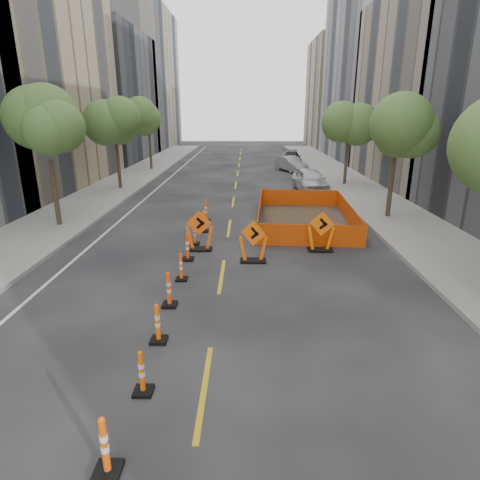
{
  "coord_description": "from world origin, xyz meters",
  "views": [
    {
      "loc": [
        0.86,
        -8.94,
        5.49
      ],
      "look_at": [
        0.63,
        4.67,
        1.1
      ],
      "focal_mm": 30.0,
      "sensor_mm": 36.0,
      "label": 1
    }
  ],
  "objects_px": {
    "channelizer_3": "(169,289)",
    "chevron_sign_right": "(321,231)",
    "channelizer_4": "(181,267)",
    "chevron_sign_center": "(253,241)",
    "channelizer_1": "(142,372)",
    "channelizer_7": "(204,221)",
    "chevron_sign_left": "(199,231)",
    "parked_car_mid": "(291,164)",
    "channelizer_2": "(158,323)",
    "channelizer_5": "(188,247)",
    "channelizer_8": "(206,211)",
    "channelizer_6": "(195,234)",
    "parked_car_far": "(291,158)",
    "channelizer_0": "(105,446)",
    "parked_car_near": "(310,180)"
  },
  "relations": [
    {
      "from": "channelizer_5",
      "to": "channelizer_7",
      "type": "distance_m",
      "value": 3.83
    },
    {
      "from": "channelizer_4",
      "to": "chevron_sign_center",
      "type": "bearing_deg",
      "value": 36.14
    },
    {
      "from": "channelizer_0",
      "to": "chevron_sign_left",
      "type": "distance_m",
      "value": 10.76
    },
    {
      "from": "channelizer_1",
      "to": "parked_car_mid",
      "type": "distance_m",
      "value": 32.26
    },
    {
      "from": "channelizer_3",
      "to": "channelizer_0",
      "type": "bearing_deg",
      "value": -89.25
    },
    {
      "from": "channelizer_5",
      "to": "chevron_sign_right",
      "type": "height_order",
      "value": "chevron_sign_right"
    },
    {
      "from": "channelizer_2",
      "to": "parked_car_near",
      "type": "distance_m",
      "value": 20.77
    },
    {
      "from": "channelizer_3",
      "to": "chevron_sign_right",
      "type": "bearing_deg",
      "value": 43.48
    },
    {
      "from": "channelizer_7",
      "to": "parked_car_mid",
      "type": "relative_size",
      "value": 0.25
    },
    {
      "from": "channelizer_3",
      "to": "channelizer_4",
      "type": "bearing_deg",
      "value": 88.44
    },
    {
      "from": "channelizer_5",
      "to": "channelizer_8",
      "type": "height_order",
      "value": "channelizer_8"
    },
    {
      "from": "channelizer_4",
      "to": "channelizer_7",
      "type": "relative_size",
      "value": 0.94
    },
    {
      "from": "channelizer_0",
      "to": "channelizer_6",
      "type": "xyz_separation_m",
      "value": [
        -0.04,
        11.47,
        -0.07
      ]
    },
    {
      "from": "channelizer_4",
      "to": "channelizer_6",
      "type": "distance_m",
      "value": 3.82
    },
    {
      "from": "parked_car_near",
      "to": "parked_car_mid",
      "type": "distance_m",
      "value": 10.07
    },
    {
      "from": "chevron_sign_center",
      "to": "channelizer_2",
      "type": "bearing_deg",
      "value": -89.26
    },
    {
      "from": "channelizer_6",
      "to": "chevron_sign_right",
      "type": "distance_m",
      "value": 5.32
    },
    {
      "from": "channelizer_3",
      "to": "channelizer_7",
      "type": "height_order",
      "value": "channelizer_3"
    },
    {
      "from": "channelizer_3",
      "to": "channelizer_7",
      "type": "xyz_separation_m",
      "value": [
        0.22,
        7.65,
        -0.02
      ]
    },
    {
      "from": "channelizer_6",
      "to": "parked_car_far",
      "type": "xyz_separation_m",
      "value": [
        6.96,
        27.23,
        0.23
      ]
    },
    {
      "from": "channelizer_7",
      "to": "chevron_sign_left",
      "type": "relative_size",
      "value": 0.62
    },
    {
      "from": "channelizer_2",
      "to": "chevron_sign_right",
      "type": "xyz_separation_m",
      "value": [
        5.21,
        6.93,
        0.31
      ]
    },
    {
      "from": "channelizer_6",
      "to": "channelizer_8",
      "type": "height_order",
      "value": "channelizer_8"
    },
    {
      "from": "channelizer_0",
      "to": "channelizer_8",
      "type": "relative_size",
      "value": 0.97
    },
    {
      "from": "channelizer_2",
      "to": "parked_car_near",
      "type": "height_order",
      "value": "parked_car_near"
    },
    {
      "from": "channelizer_1",
      "to": "chevron_sign_left",
      "type": "xyz_separation_m",
      "value": [
        0.16,
        8.84,
        0.35
      ]
    },
    {
      "from": "channelizer_2",
      "to": "channelizer_6",
      "type": "bearing_deg",
      "value": 90.33
    },
    {
      "from": "parked_car_near",
      "to": "channelizer_2",
      "type": "bearing_deg",
      "value": -114.4
    },
    {
      "from": "channelizer_2",
      "to": "channelizer_7",
      "type": "xyz_separation_m",
      "value": [
        0.14,
        9.56,
        0.0
      ]
    },
    {
      "from": "channelizer_5",
      "to": "channelizer_7",
      "type": "bearing_deg",
      "value": 86.72
    },
    {
      "from": "channelizer_0",
      "to": "parked_car_far",
      "type": "distance_m",
      "value": 39.31
    },
    {
      "from": "channelizer_2",
      "to": "channelizer_4",
      "type": "bearing_deg",
      "value": 90.44
    },
    {
      "from": "channelizer_6",
      "to": "chevron_sign_center",
      "type": "relative_size",
      "value": 0.58
    },
    {
      "from": "channelizer_2",
      "to": "channelizer_7",
      "type": "height_order",
      "value": "channelizer_7"
    },
    {
      "from": "channelizer_1",
      "to": "channelizer_4",
      "type": "distance_m",
      "value": 5.74
    },
    {
      "from": "chevron_sign_left",
      "to": "parked_car_mid",
      "type": "relative_size",
      "value": 0.4
    },
    {
      "from": "channelizer_0",
      "to": "channelizer_4",
      "type": "distance_m",
      "value": 7.65
    },
    {
      "from": "chevron_sign_left",
      "to": "parked_car_near",
      "type": "distance_m",
      "value": 14.27
    },
    {
      "from": "channelizer_2",
      "to": "parked_car_mid",
      "type": "xyz_separation_m",
      "value": [
        6.35,
        29.73,
        0.18
      ]
    },
    {
      "from": "channelizer_1",
      "to": "channelizer_2",
      "type": "xyz_separation_m",
      "value": [
        -0.09,
        1.91,
        0.03
      ]
    },
    {
      "from": "channelizer_5",
      "to": "parked_car_mid",
      "type": "height_order",
      "value": "parked_car_mid"
    },
    {
      "from": "channelizer_0",
      "to": "parked_car_mid",
      "type": "relative_size",
      "value": 0.26
    },
    {
      "from": "channelizer_0",
      "to": "channelizer_4",
      "type": "height_order",
      "value": "channelizer_0"
    },
    {
      "from": "channelizer_7",
      "to": "channelizer_2",
      "type": "bearing_deg",
      "value": -90.85
    },
    {
      "from": "channelizer_0",
      "to": "channelizer_1",
      "type": "distance_m",
      "value": 1.91
    },
    {
      "from": "chevron_sign_left",
      "to": "chevron_sign_center",
      "type": "bearing_deg",
      "value": -30.99
    },
    {
      "from": "channelizer_8",
      "to": "chevron_sign_right",
      "type": "relative_size",
      "value": 0.67
    },
    {
      "from": "parked_car_far",
      "to": "chevron_sign_left",
      "type": "bearing_deg",
      "value": -101.78
    },
    {
      "from": "parked_car_far",
      "to": "chevron_sign_center",
      "type": "bearing_deg",
      "value": -97.09
    },
    {
      "from": "channelizer_3",
      "to": "parked_car_near",
      "type": "xyz_separation_m",
      "value": [
        6.76,
        17.75,
        0.26
      ]
    }
  ]
}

